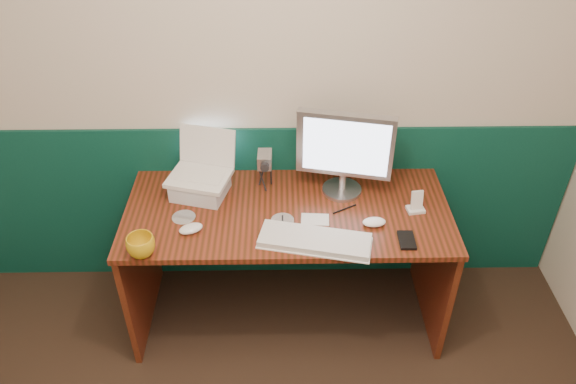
{
  "coord_description": "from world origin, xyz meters",
  "views": [
    {
      "loc": [
        0.14,
        -0.78,
        2.46
      ],
      "look_at": [
        0.17,
        1.23,
        0.97
      ],
      "focal_mm": 35.0,
      "sensor_mm": 36.0,
      "label": 1
    }
  ],
  "objects_px": {
    "desk": "(288,265)",
    "keyboard": "(315,241)",
    "laptop": "(197,159)",
    "camcorder": "(265,171)",
    "monitor": "(344,152)",
    "mug": "(141,246)"
  },
  "relations": [
    {
      "from": "laptop",
      "to": "keyboard",
      "type": "xyz_separation_m",
      "value": [
        0.56,
        -0.39,
        -0.2
      ]
    },
    {
      "from": "laptop",
      "to": "mug",
      "type": "distance_m",
      "value": 0.52
    },
    {
      "from": "laptop",
      "to": "monitor",
      "type": "xyz_separation_m",
      "value": [
        0.72,
        0.01,
        0.02
      ]
    },
    {
      "from": "monitor",
      "to": "mug",
      "type": "xyz_separation_m",
      "value": [
        -0.93,
        -0.46,
        -0.18
      ]
    },
    {
      "from": "monitor",
      "to": "camcorder",
      "type": "height_order",
      "value": "monitor"
    },
    {
      "from": "desk",
      "to": "camcorder",
      "type": "height_order",
      "value": "camcorder"
    },
    {
      "from": "laptop",
      "to": "mug",
      "type": "bearing_deg",
      "value": -99.9
    },
    {
      "from": "monitor",
      "to": "keyboard",
      "type": "distance_m",
      "value": 0.48
    },
    {
      "from": "laptop",
      "to": "camcorder",
      "type": "height_order",
      "value": "laptop"
    },
    {
      "from": "desk",
      "to": "keyboard",
      "type": "distance_m",
      "value": 0.48
    },
    {
      "from": "mug",
      "to": "camcorder",
      "type": "xyz_separation_m",
      "value": [
        0.54,
        0.51,
        0.05
      ]
    },
    {
      "from": "desk",
      "to": "keyboard",
      "type": "xyz_separation_m",
      "value": [
        0.12,
        -0.25,
        0.39
      ]
    },
    {
      "from": "desk",
      "to": "camcorder",
      "type": "distance_m",
      "value": 0.52
    },
    {
      "from": "laptop",
      "to": "keyboard",
      "type": "distance_m",
      "value": 0.71
    },
    {
      "from": "desk",
      "to": "monitor",
      "type": "relative_size",
      "value": 3.41
    },
    {
      "from": "monitor",
      "to": "mug",
      "type": "distance_m",
      "value": 1.05
    },
    {
      "from": "laptop",
      "to": "keyboard",
      "type": "bearing_deg",
      "value": -19.43
    },
    {
      "from": "keyboard",
      "to": "mug",
      "type": "distance_m",
      "value": 0.77
    },
    {
      "from": "mug",
      "to": "camcorder",
      "type": "distance_m",
      "value": 0.74
    },
    {
      "from": "monitor",
      "to": "keyboard",
      "type": "bearing_deg",
      "value": -99.33
    },
    {
      "from": "mug",
      "to": "keyboard",
      "type": "bearing_deg",
      "value": 4.54
    },
    {
      "from": "laptop",
      "to": "desk",
      "type": "bearing_deg",
      "value": -2.22
    }
  ]
}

